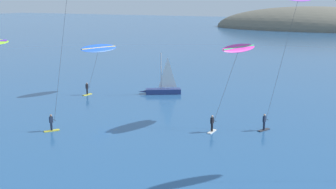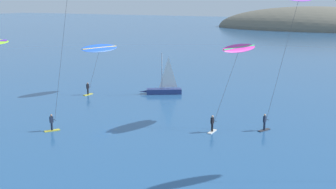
# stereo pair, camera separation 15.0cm
# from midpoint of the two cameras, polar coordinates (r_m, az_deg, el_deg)

# --- Properties ---
(sailboat_near) EXTENTS (5.58, 3.91, 5.70)m
(sailboat_near) POSITION_cam_midpoint_polar(r_m,az_deg,el_deg) (58.32, -0.77, 0.73)
(sailboat_near) COLOR navy
(sailboat_near) RESTS_ON ground
(kitesurfer_magenta) EXTENTS (2.52, 8.16, 8.36)m
(kitesurfer_magenta) POSITION_cam_midpoint_polar(r_m,az_deg,el_deg) (43.75, 9.47, 5.40)
(kitesurfer_magenta) COLOR silver
(kitesurfer_magenta) RESTS_ON ground
(kitesurfer_purple) EXTENTS (3.27, 9.41, 13.35)m
(kitesurfer_purple) POSITION_cam_midpoint_polar(r_m,az_deg,el_deg) (46.05, 17.05, 11.10)
(kitesurfer_purple) COLOR #2D2D33
(kitesurfer_purple) RESTS_ON ground
(kitesurfer_blue) EXTENTS (3.04, 6.12, 6.79)m
(kitesurfer_blue) POSITION_cam_midpoint_polar(r_m,az_deg,el_deg) (59.02, -9.26, 5.87)
(kitesurfer_blue) COLOR yellow
(kitesurfer_blue) RESTS_ON ground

